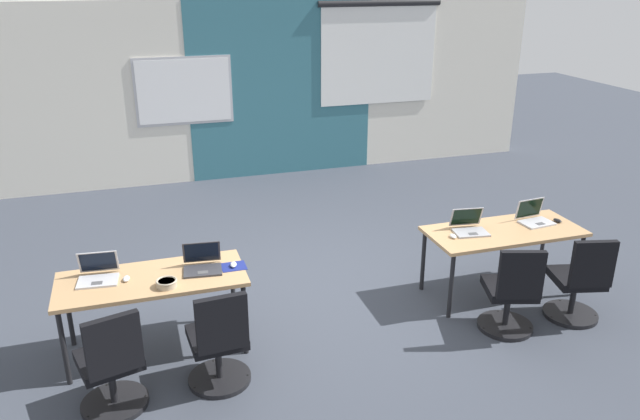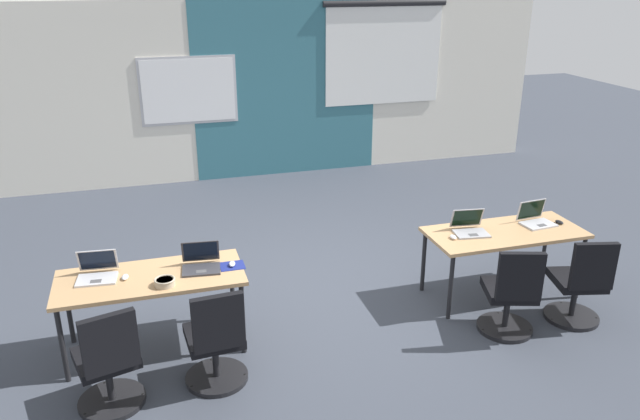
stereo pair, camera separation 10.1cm
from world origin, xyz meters
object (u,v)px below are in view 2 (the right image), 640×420
at_px(chair_near_right_end, 580,288).
at_px(snack_bowl, 165,282).
at_px(laptop_near_right_inner, 470,228).
at_px(laptop_near_left_end, 97,272).
at_px(chair_near_right_inner, 511,298).
at_px(mouse_near_left_end, 125,277).
at_px(chair_near_left_inner, 216,345).
at_px(chair_near_left_end, 109,367).
at_px(desk_near_left, 151,282).
at_px(laptop_near_left_inner, 201,263).
at_px(laptop_near_right_end, 536,219).
at_px(mouse_near_left_inner, 232,264).
at_px(mouse_near_right_end, 559,222).
at_px(mouse_near_right_inner, 453,237).
at_px(desk_near_right, 505,236).

bearing_deg(chair_near_right_end, snack_bowl, 6.13).
bearing_deg(laptop_near_right_inner, laptop_near_left_end, -172.58).
relative_size(chair_near_right_inner, mouse_near_left_end, 8.55).
height_order(laptop_near_left_end, mouse_near_left_end, laptop_near_left_end).
bearing_deg(chair_near_right_inner, chair_near_left_inner, 17.19).
height_order(chair_near_right_inner, chair_near_left_end, same).
bearing_deg(desk_near_left, chair_near_right_inner, -12.47).
bearing_deg(laptop_near_left_end, laptop_near_right_inner, 5.11).
bearing_deg(laptop_near_left_end, desk_near_left, -7.18).
relative_size(laptop_near_left_inner, mouse_near_left_end, 3.35).
bearing_deg(laptop_near_right_end, mouse_near_left_inner, 176.13).
xyz_separation_m(mouse_near_left_inner, mouse_near_right_end, (3.44, 0.02, -0.00)).
distance_m(laptop_near_right_inner, mouse_near_left_end, 3.34).
relative_size(laptop_near_left_end, snack_bowl, 2.02).
distance_m(laptop_near_right_end, chair_near_right_end, 0.89).
bearing_deg(laptop_near_right_end, mouse_near_right_end, -22.61).
xyz_separation_m(mouse_near_left_inner, chair_near_left_inner, (-0.26, -0.69, -0.36)).
height_order(mouse_near_right_end, mouse_near_left_end, same).
xyz_separation_m(desk_near_left, laptop_near_right_inner, (3.13, 0.07, 0.11)).
height_order(chair_near_right_end, snack_bowl, chair_near_right_end).
bearing_deg(chair_near_left_end, chair_near_left_inner, 169.22).
distance_m(mouse_near_left_end, snack_bowl, 0.39).
bearing_deg(chair_near_right_end, mouse_near_left_inner, 1.23).
bearing_deg(snack_bowl, laptop_near_left_end, 150.79).
relative_size(chair_near_left_inner, laptop_near_right_end, 2.59).
bearing_deg(mouse_near_left_end, chair_near_left_end, -101.44).
bearing_deg(mouse_near_left_end, laptop_near_right_inner, 1.05).
relative_size(laptop_near_left_inner, laptop_near_left_end, 1.01).
relative_size(desk_near_left, mouse_near_left_inner, 14.58).
relative_size(mouse_near_right_inner, chair_near_left_end, 0.11).
height_order(mouse_near_right_end, chair_near_left_end, chair_near_left_end).
relative_size(mouse_near_left_inner, laptop_near_right_end, 0.31).
relative_size(mouse_near_left_inner, mouse_near_left_end, 1.02).
xyz_separation_m(desk_near_right, mouse_near_right_inner, (-0.60, -0.02, 0.08)).
xyz_separation_m(mouse_near_left_inner, mouse_near_right_inner, (2.19, -0.02, -0.00)).
bearing_deg(chair_near_left_inner, mouse_near_left_inner, -114.45).
relative_size(chair_near_right_end, snack_bowl, 5.18).
height_order(desk_near_left, chair_near_right_inner, chair_near_right_inner).
bearing_deg(mouse_near_right_inner, chair_near_left_inner, -164.51).
relative_size(desk_near_right, laptop_near_left_inner, 4.44).
xyz_separation_m(laptop_near_left_inner, snack_bowl, (-0.33, -0.24, -0.01)).
bearing_deg(desk_near_right, snack_bowl, -176.47).
height_order(laptop_near_right_end, laptop_near_right_inner, laptop_near_right_end).
bearing_deg(snack_bowl, desk_near_right, 3.53).
xyz_separation_m(chair_near_left_inner, snack_bowl, (-0.34, 0.49, 0.38)).
relative_size(mouse_near_left_inner, laptop_near_left_end, 0.31).
xyz_separation_m(mouse_near_right_end, laptop_near_left_end, (-4.58, 0.09, 0.03)).
xyz_separation_m(laptop_near_right_end, chair_near_right_inner, (-0.75, -0.78, -0.39)).
xyz_separation_m(desk_near_right, mouse_near_right_end, (0.65, 0.01, 0.08)).
bearing_deg(desk_near_right, mouse_near_right_end, 1.11).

